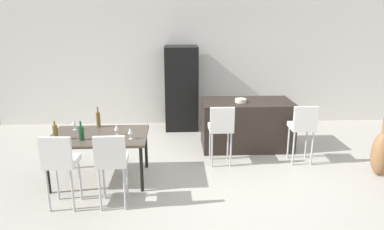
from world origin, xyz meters
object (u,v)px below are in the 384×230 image
Objects in this scene: dining_table at (99,139)px; wine_glass_right at (130,131)px; kitchen_island at (246,124)px; bar_chair_left at (221,126)px; bar_chair_middle at (303,125)px; wine_bottle_end at (98,119)px; wine_glass_left at (116,128)px; wine_bottle_far at (81,133)px; wine_bottle_corner at (55,132)px; refrigerator at (181,88)px; fruit_bowl at (241,101)px; wine_glass_middle at (74,122)px; floor_vase at (381,153)px; dining_chair_far at (111,159)px; dining_chair_near at (60,160)px.

dining_table is 8.43× the size of wine_glass_right.
kitchen_island is 1.04m from bar_chair_left.
wine_bottle_end is at bearing -178.63° from bar_chair_middle.
bar_chair_left reaches higher than wine_glass_left.
dining_table is 5.16× the size of wine_bottle_far.
bar_chair_middle is at bearing 9.71° from wine_bottle_corner.
wine_glass_left is 2.80m from refrigerator.
wine_bottle_far is 0.52m from wine_glass_left.
wine_bottle_end is 0.56m from wine_glass_left.
bar_chair_middle is at bearing 9.51° from wine_glass_left.
wine_glass_right is 2.37m from fruit_bowl.
floor_vase is (4.90, -0.31, -0.49)m from wine_glass_middle.
fruit_bowl is at bearing 58.50° from bar_chair_left.
refrigerator is at bearing 106.77° from bar_chair_left.
bar_chair_left reaches higher than wine_glass_right.
bar_chair_left is 2.39m from wine_glass_middle.
kitchen_island is 9.78× the size of wine_glass_middle.
dining_table is 8.43× the size of wine_glass_middle.
kitchen_island is at bearing 30.52° from wine_glass_left.
dining_table is at bearing -152.96° from fruit_bowl.
fruit_bowl is 2.49m from floor_vase.
floor_vase is (4.13, 0.80, -0.32)m from dining_chair_far.
bar_chair_left is at bearing 25.47° from wine_glass_right.
wine_bottle_far is at bearing -179.44° from wine_glass_right.
wine_glass_middle is at bearing -160.73° from kitchen_island.
wine_bottle_end is 1.20× the size of wine_bottle_far.
dining_table is at bearing 174.11° from wine_glass_left.
wine_bottle_end is 2.58m from refrigerator.
bar_chair_left is 6.03× the size of wine_glass_middle.
wine_glass_right is at bearing -26.30° from wine_glass_middle.
wine_glass_right is (1.09, -0.01, 0.01)m from wine_bottle_corner.
kitchen_island is 5.96× the size of wine_bottle_corner.
refrigerator reaches higher than bar_chair_middle.
bar_chair_left is at bearing 39.56° from dining_chair_far.
wine_glass_left is (0.86, 0.16, 0.01)m from wine_bottle_corner.
bar_chair_middle is 3.69× the size of wine_bottle_far.
wine_glass_middle is 1.05m from wine_glass_right.
fruit_bowl is at bearing 36.98° from wine_glass_right.
refrigerator reaches higher than wine_bottle_far.
dining_chair_far reaches higher than fruit_bowl.
wine_bottle_end is 0.84m from wine_glass_right.
wine_bottle_end is (-0.41, 1.25, 0.17)m from dining_chair_far.
dining_chair_near is (-3.68, -1.33, 0.00)m from bar_chair_middle.
kitchen_island is 5.00× the size of wine_bottle_end.
dining_chair_near reaches higher than wine_glass_left.
wine_glass_left is 1.00× the size of wine_glass_right.
floor_vase is at bearing -5.63° from wine_bottle_end.
wine_bottle_end reaches higher than wine_glass_right.
refrigerator is at bearing 74.03° from dining_chair_far.
wine_glass_right is (-1.44, -0.68, 0.17)m from bar_chair_left.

